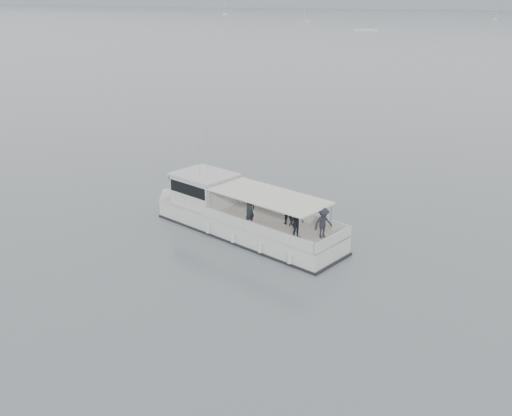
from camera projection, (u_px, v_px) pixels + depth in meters
The scene contains 3 objects.
ground at pixel (261, 263), 27.23m from camera, with size 1400.00×1400.00×0.00m, color slate.
tour_boat at pixel (233, 214), 30.84m from camera, with size 12.58×5.49×5.26m.
moored_fleet at pixel (470, 30), 206.03m from camera, with size 384.23×357.78×10.56m.
Camera 1 is at (11.57, -21.70, 11.99)m, focal length 40.00 mm.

